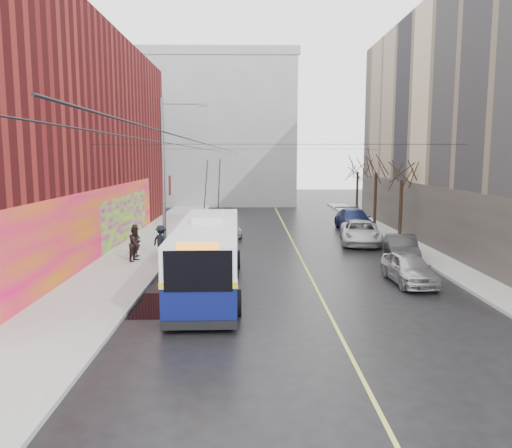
% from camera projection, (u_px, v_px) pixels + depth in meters
% --- Properties ---
extents(ground, '(140.00, 140.00, 0.00)m').
position_uv_depth(ground, '(289.00, 312.00, 18.76)').
color(ground, black).
rests_on(ground, ground).
extents(sidewalk_left, '(4.00, 60.00, 0.15)m').
position_uv_depth(sidewalk_left, '(143.00, 251.00, 30.53)').
color(sidewalk_left, gray).
rests_on(sidewalk_left, ground).
extents(sidewalk_right, '(2.00, 60.00, 0.15)m').
position_uv_depth(sidewalk_right, '(419.00, 250.00, 30.77)').
color(sidewalk_right, gray).
rests_on(sidewalk_right, ground).
extents(lane_line, '(0.12, 50.00, 0.01)m').
position_uv_depth(lane_line, '(295.00, 246.00, 32.65)').
color(lane_line, '#BFB74C').
rests_on(lane_line, ground).
extents(building_left, '(12.11, 36.00, 14.00)m').
position_uv_depth(building_left, '(19.00, 138.00, 31.47)').
color(building_left, '#591113').
rests_on(building_left, ground).
extents(building_far, '(20.50, 12.10, 18.00)m').
position_uv_depth(building_far, '(213.00, 130.00, 62.04)').
color(building_far, gray).
rests_on(building_far, ground).
extents(streetlight_pole, '(2.65, 0.60, 9.00)m').
position_uv_depth(streetlight_pole, '(166.00, 174.00, 27.93)').
color(streetlight_pole, slate).
rests_on(streetlight_pole, ground).
extents(catenary_wires, '(18.00, 60.00, 0.22)m').
position_uv_depth(catenary_wires, '(233.00, 150.00, 32.52)').
color(catenary_wires, black).
extents(tree_near, '(3.20, 3.20, 6.40)m').
position_uv_depth(tree_near, '(402.00, 169.00, 34.07)').
color(tree_near, black).
rests_on(tree_near, ground).
extents(tree_mid, '(3.20, 3.20, 6.68)m').
position_uv_depth(tree_mid, '(376.00, 163.00, 40.97)').
color(tree_mid, black).
rests_on(tree_mid, ground).
extents(tree_far, '(3.20, 3.20, 6.57)m').
position_uv_depth(tree_far, '(358.00, 163.00, 47.92)').
color(tree_far, black).
rests_on(tree_far, ground).
extents(puddle, '(2.56, 3.50, 0.01)m').
position_uv_depth(puddle, '(164.00, 305.00, 19.64)').
color(puddle, black).
rests_on(puddle, ground).
extents(pigeons_flying, '(2.78, 1.01, 1.99)m').
position_uv_depth(pigeons_flying, '(235.00, 133.00, 28.12)').
color(pigeons_flying, slate).
extents(trolleybus, '(3.03, 12.05, 5.67)m').
position_uv_depth(trolleybus, '(209.00, 253.00, 21.98)').
color(trolleybus, '#090E44').
rests_on(trolleybus, ground).
extents(parked_car_a, '(1.86, 4.26, 1.43)m').
position_uv_depth(parked_car_a, '(409.00, 268.00, 22.98)').
color(parked_car_a, '#AEAFB3').
rests_on(parked_car_a, ground).
extents(parked_car_b, '(2.28, 4.64, 1.46)m').
position_uv_depth(parked_car_b, '(401.00, 249.00, 27.76)').
color(parked_car_b, '#262629').
rests_on(parked_car_b, ground).
extents(parked_car_c, '(3.36, 5.85, 1.54)m').
position_uv_depth(parked_car_c, '(361.00, 233.00, 33.35)').
color(parked_car_c, silver).
rests_on(parked_car_c, ground).
extents(parked_car_d, '(2.45, 5.81, 1.67)m').
position_uv_depth(parked_car_d, '(354.00, 220.00, 39.44)').
color(parked_car_d, navy).
rests_on(parked_car_d, ground).
extents(following_car, '(2.24, 4.38, 1.43)m').
position_uv_depth(following_car, '(228.00, 226.00, 36.68)').
color(following_car, silver).
rests_on(following_car, ground).
extents(pedestrian_a, '(0.47, 0.69, 1.86)m').
position_uv_depth(pedestrian_a, '(136.00, 241.00, 28.28)').
color(pedestrian_a, black).
rests_on(pedestrian_a, sidewalk_left).
extents(pedestrian_b, '(0.97, 1.10, 1.91)m').
position_uv_depth(pedestrian_b, '(136.00, 244.00, 27.16)').
color(pedestrian_b, black).
rests_on(pedestrian_b, sidewalk_left).
extents(pedestrian_c, '(1.34, 1.20, 1.80)m').
position_uv_depth(pedestrian_c, '(161.00, 241.00, 28.36)').
color(pedestrian_c, black).
rests_on(pedestrian_c, sidewalk_left).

